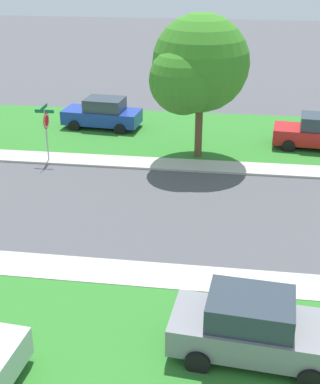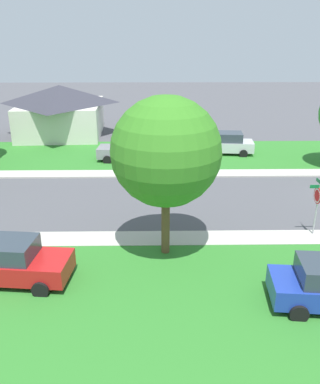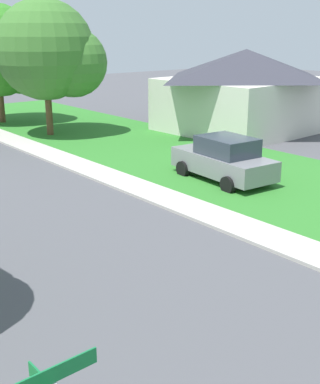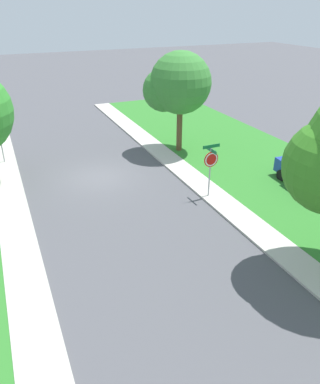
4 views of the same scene
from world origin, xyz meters
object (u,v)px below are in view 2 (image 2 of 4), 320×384
Objects in this scene: stop_sign_far_corner at (317,199)px; house_right_setback at (61,110)px; car_silver_kerbside_mid at (226,144)px; car_red_near_corner at (12,262)px; car_grey_behind_trees at (128,150)px; tree_across_left at (170,154)px.

house_right_setback is at bearing 37.80° from stop_sign_far_corner.
car_red_near_corner is at bearing 147.55° from car_silver_kerbside_mid.
tree_across_left is (-13.53, -2.62, 3.58)m from car_grey_behind_trees.
tree_across_left reaches higher than car_red_near_corner.
tree_across_left is at bearing -169.06° from car_grey_behind_trees.
stop_sign_far_corner is 0.62× the size of car_grey_behind_trees.
car_red_near_corner is at bearing 105.62° from stop_sign_far_corner.
car_grey_behind_trees is at bearing -142.26° from house_right_setback.
car_silver_kerbside_mid is 7.87m from car_grey_behind_trees.
stop_sign_far_corner is 13.51m from car_red_near_corner.
stop_sign_far_corner is at bearing -74.38° from car_red_near_corner.
house_right_setback reaches higher than stop_sign_far_corner.
car_red_near_corner is 0.65× the size of tree_across_left.
car_silver_kerbside_mid is at bearing 7.40° from stop_sign_far_corner.
stop_sign_far_corner is 0.62× the size of car_red_near_corner.
car_silver_kerbside_mid is at bearing -115.64° from house_right_setback.
car_grey_behind_trees is 0.65× the size of tree_across_left.
stop_sign_far_corner is at bearing -172.60° from car_silver_kerbside_mid.
car_red_near_corner is 1.00× the size of car_grey_behind_trees.
car_red_near_corner is 24.69m from house_right_setback.
tree_across_left is 24.06m from house_right_setback.
car_silver_kerbside_mid is 16.45m from tree_across_left.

